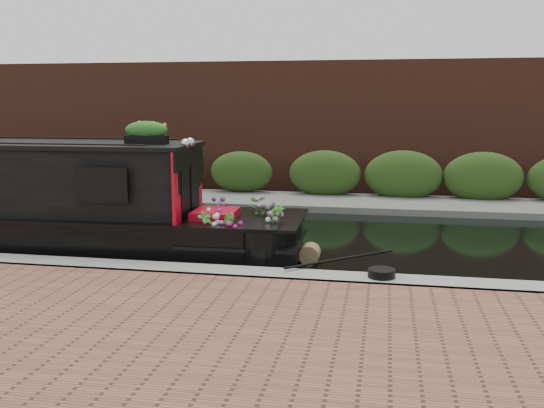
# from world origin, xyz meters

# --- Properties ---
(ground) EXTENTS (80.00, 80.00, 0.00)m
(ground) POSITION_xyz_m (0.00, 0.00, 0.00)
(ground) COLOR black
(ground) RESTS_ON ground
(near_bank_coping) EXTENTS (40.00, 0.60, 0.50)m
(near_bank_coping) POSITION_xyz_m (0.00, -3.30, 0.00)
(near_bank_coping) COLOR gray
(near_bank_coping) RESTS_ON ground
(far_bank_path) EXTENTS (40.00, 2.40, 0.34)m
(far_bank_path) POSITION_xyz_m (0.00, 4.20, 0.00)
(far_bank_path) COLOR #62625E
(far_bank_path) RESTS_ON ground
(far_hedge) EXTENTS (40.00, 1.10, 2.80)m
(far_hedge) POSITION_xyz_m (0.00, 5.10, 0.00)
(far_hedge) COLOR #264216
(far_hedge) RESTS_ON ground
(far_brick_wall) EXTENTS (40.00, 1.00, 8.00)m
(far_brick_wall) POSITION_xyz_m (0.00, 7.20, 0.00)
(far_brick_wall) COLOR #562A1D
(far_brick_wall) RESTS_ON ground
(rope_fender) EXTENTS (0.34, 0.37, 0.34)m
(rope_fender) POSITION_xyz_m (2.81, -1.77, 0.17)
(rope_fender) COLOR olive
(rope_fender) RESTS_ON ground
(coiled_mooring_rope) EXTENTS (0.40, 0.40, 0.12)m
(coiled_mooring_rope) POSITION_xyz_m (4.05, -3.22, 0.31)
(coiled_mooring_rope) COLOR black
(coiled_mooring_rope) RESTS_ON near_bank_coping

